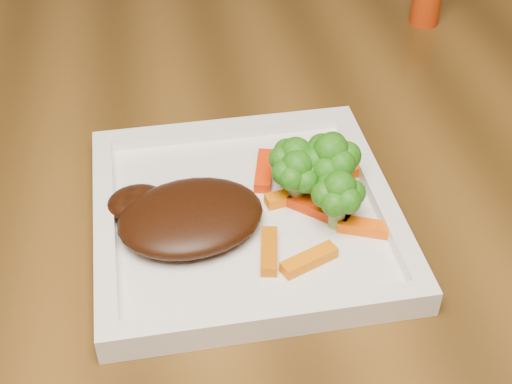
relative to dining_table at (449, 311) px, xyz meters
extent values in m
cube|color=white|center=(-0.33, -0.15, 0.38)|extent=(0.27, 0.27, 0.01)
ellipsoid|color=black|center=(-0.38, -0.17, 0.40)|extent=(0.14, 0.12, 0.03)
cube|color=orange|center=(-0.29, -0.23, 0.39)|extent=(0.05, 0.03, 0.01)
cube|color=#FE5904|center=(-0.23, -0.20, 0.39)|extent=(0.06, 0.03, 0.01)
cube|color=#CB5F03|center=(-0.32, -0.21, 0.39)|extent=(0.02, 0.05, 0.01)
cube|color=#DD5903|center=(-0.23, -0.12, 0.39)|extent=(0.06, 0.03, 0.01)
cube|color=red|center=(-0.30, -0.10, 0.39)|extent=(0.03, 0.06, 0.01)
cube|color=red|center=(-0.26, -0.17, 0.39)|extent=(0.06, 0.05, 0.01)
cube|color=orange|center=(-0.29, -0.14, 0.39)|extent=(0.05, 0.02, 0.01)
camera|label=1|loc=(-0.41, -0.63, 0.82)|focal=50.00mm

